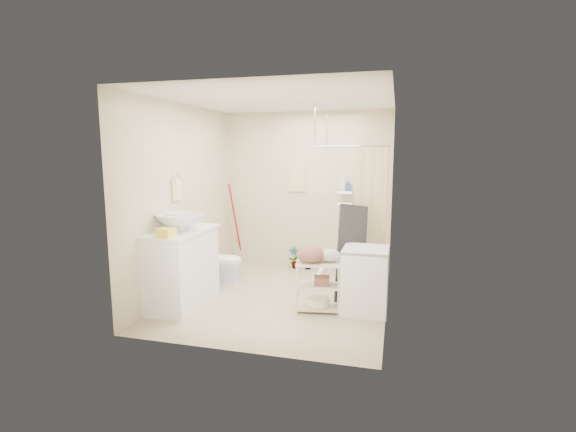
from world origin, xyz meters
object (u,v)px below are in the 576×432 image
toilet (222,260)px  laundry_rack (318,282)px  vanity (181,267)px  washing_machine (365,280)px

toilet → laundry_rack: bearing=-115.5°
vanity → washing_machine: 2.33m
toilet → laundry_rack: (1.62, -0.77, 0.04)m
laundry_rack → vanity: bearing=179.1°
toilet → washing_machine: bearing=-106.6°
washing_machine → laundry_rack: 0.58m
washing_machine → laundry_rack: (-0.56, -0.12, -0.03)m
vanity → laundry_rack: vanity is taller
vanity → toilet: (0.12, 1.01, -0.16)m
toilet → laundry_rack: size_ratio=0.89×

